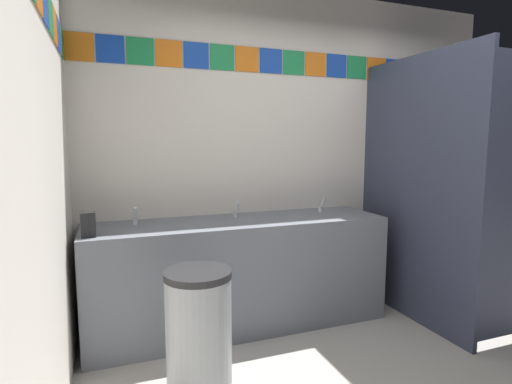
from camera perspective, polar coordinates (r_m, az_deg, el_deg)
name	(u,v)px	position (r m, az deg, el deg)	size (l,w,h in m)	color
wall_back	(301,151)	(3.68, 6.40, 5.78)	(3.82, 0.09, 2.74)	silver
wall_side	(20,165)	(1.69, -30.34, 3.26)	(0.09, 3.17, 2.74)	silver
vanity_counter	(240,272)	(3.25, -2.29, -11.15)	(2.32, 0.62, 0.85)	slate
faucet_left	(135,218)	(3.08, -16.67, -3.53)	(0.04, 0.10, 0.14)	silver
faucet_center	(236,212)	(3.22, -2.83, -2.77)	(0.04, 0.10, 0.14)	silver
faucet_right	(321,206)	(3.53, 9.21, -1.99)	(0.04, 0.10, 0.14)	silver
soap_dispenser	(88,225)	(2.80, -22.57, -4.28)	(0.09, 0.09, 0.16)	black
stall_divider	(455,193)	(3.45, 26.31, -0.11)	(0.92, 1.31, 2.13)	#33384C
toilet	(444,267)	(4.19, 25.01, -9.54)	(0.39, 0.49, 0.74)	white
trash_bin	(199,331)	(2.50, -8.06, -18.89)	(0.39, 0.39, 0.73)	#999EA3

